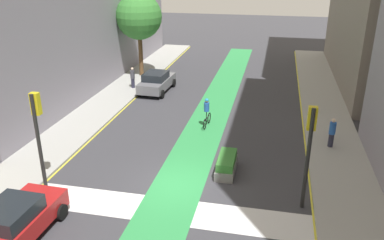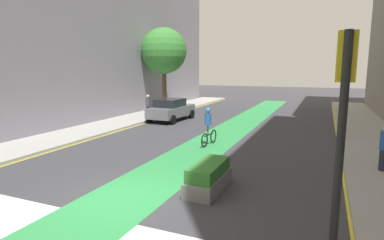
{
  "view_description": "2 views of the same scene",
  "coord_description": "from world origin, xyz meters",
  "px_view_note": "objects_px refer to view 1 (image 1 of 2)",
  "views": [
    {
      "loc": [
        4.0,
        -15.12,
        9.59
      ],
      "look_at": [
        -0.18,
        4.24,
        1.5
      ],
      "focal_mm": 37.07,
      "sensor_mm": 36.0,
      "label": 1
    },
    {
      "loc": [
        5.2,
        -7.05,
        3.68
      ],
      "look_at": [
        -0.3,
        6.0,
        1.37
      ],
      "focal_mm": 29.49,
      "sensor_mm": 36.0,
      "label": 2
    }
  ],
  "objects_px": {
    "traffic_signal_near_right": "(310,139)",
    "pedestrian_sidewalk_right_a": "(332,132)",
    "car_grey_left_far": "(157,82)",
    "pedestrian_sidewalk_left_a": "(133,77)",
    "traffic_signal_near_left": "(38,124)",
    "cyclist_in_lane": "(207,112)",
    "median_planter": "(227,164)",
    "car_red_left_near": "(15,222)",
    "street_tree_near": "(139,17)"
  },
  "relations": [
    {
      "from": "traffic_signal_near_right",
      "to": "pedestrian_sidewalk_right_a",
      "type": "height_order",
      "value": "traffic_signal_near_right"
    },
    {
      "from": "traffic_signal_near_right",
      "to": "car_grey_left_far",
      "type": "distance_m",
      "value": 17.14
    },
    {
      "from": "car_grey_left_far",
      "to": "pedestrian_sidewalk_left_a",
      "type": "height_order",
      "value": "pedestrian_sidewalk_left_a"
    },
    {
      "from": "traffic_signal_near_left",
      "to": "pedestrian_sidewalk_right_a",
      "type": "bearing_deg",
      "value": 28.3
    },
    {
      "from": "traffic_signal_near_right",
      "to": "traffic_signal_near_left",
      "type": "xyz_separation_m",
      "value": [
        -11.1,
        -1.09,
        0.08
      ]
    },
    {
      "from": "traffic_signal_near_right",
      "to": "car_grey_left_far",
      "type": "bearing_deg",
      "value": 127.77
    },
    {
      "from": "cyclist_in_lane",
      "to": "median_planter",
      "type": "distance_m",
      "value": 5.67
    },
    {
      "from": "car_red_left_near",
      "to": "street_tree_near",
      "type": "relative_size",
      "value": 0.61
    },
    {
      "from": "median_planter",
      "to": "street_tree_near",
      "type": "bearing_deg",
      "value": 122.09
    },
    {
      "from": "car_grey_left_far",
      "to": "pedestrian_sidewalk_left_a",
      "type": "xyz_separation_m",
      "value": [
        -1.98,
        0.14,
        0.17
      ]
    },
    {
      "from": "pedestrian_sidewalk_right_a",
      "to": "street_tree_near",
      "type": "relative_size",
      "value": 0.23
    },
    {
      "from": "cyclist_in_lane",
      "to": "pedestrian_sidewalk_right_a",
      "type": "bearing_deg",
      "value": -12.88
    },
    {
      "from": "median_planter",
      "to": "traffic_signal_near_left",
      "type": "bearing_deg",
      "value": -157.2
    },
    {
      "from": "median_planter",
      "to": "pedestrian_sidewalk_right_a",
      "type": "bearing_deg",
      "value": 35.49
    },
    {
      "from": "cyclist_in_lane",
      "to": "pedestrian_sidewalk_left_a",
      "type": "relative_size",
      "value": 1.14
    },
    {
      "from": "traffic_signal_near_right",
      "to": "car_red_left_near",
      "type": "bearing_deg",
      "value": -156.54
    },
    {
      "from": "pedestrian_sidewalk_right_a",
      "to": "traffic_signal_near_right",
      "type": "bearing_deg",
      "value": -106.3
    },
    {
      "from": "traffic_signal_near_left",
      "to": "cyclist_in_lane",
      "type": "relative_size",
      "value": 2.43
    },
    {
      "from": "car_red_left_near",
      "to": "pedestrian_sidewalk_right_a",
      "type": "distance_m",
      "value": 15.78
    },
    {
      "from": "street_tree_near",
      "to": "pedestrian_sidewalk_left_a",
      "type": "bearing_deg",
      "value": -81.5
    },
    {
      "from": "cyclist_in_lane",
      "to": "median_planter",
      "type": "height_order",
      "value": "cyclist_in_lane"
    },
    {
      "from": "pedestrian_sidewalk_right_a",
      "to": "median_planter",
      "type": "distance_m",
      "value": 6.37
    },
    {
      "from": "pedestrian_sidewalk_right_a",
      "to": "street_tree_near",
      "type": "distance_m",
      "value": 19.02
    },
    {
      "from": "traffic_signal_near_right",
      "to": "street_tree_near",
      "type": "bearing_deg",
      "value": 126.9
    },
    {
      "from": "traffic_signal_near_right",
      "to": "cyclist_in_lane",
      "type": "relative_size",
      "value": 2.36
    },
    {
      "from": "cyclist_in_lane",
      "to": "traffic_signal_near_right",
      "type": "bearing_deg",
      "value": -54.02
    },
    {
      "from": "traffic_signal_near_right",
      "to": "pedestrian_sidewalk_right_a",
      "type": "bearing_deg",
      "value": 73.7
    },
    {
      "from": "car_red_left_near",
      "to": "traffic_signal_near_right",
      "type": "bearing_deg",
      "value": 23.46
    },
    {
      "from": "cyclist_in_lane",
      "to": "pedestrian_sidewalk_right_a",
      "type": "relative_size",
      "value": 1.14
    },
    {
      "from": "traffic_signal_near_right",
      "to": "car_grey_left_far",
      "type": "xyz_separation_m",
      "value": [
        -10.41,
        13.43,
        -2.26
      ]
    },
    {
      "from": "cyclist_in_lane",
      "to": "street_tree_near",
      "type": "xyz_separation_m",
      "value": [
        -7.54,
        9.8,
        4.15
      ]
    },
    {
      "from": "car_red_left_near",
      "to": "pedestrian_sidewalk_right_a",
      "type": "relative_size",
      "value": 2.62
    },
    {
      "from": "traffic_signal_near_left",
      "to": "cyclist_in_lane",
      "type": "distance_m",
      "value": 10.48
    },
    {
      "from": "pedestrian_sidewalk_right_a",
      "to": "pedestrian_sidewalk_left_a",
      "type": "bearing_deg",
      "value": 151.15
    },
    {
      "from": "pedestrian_sidewalk_right_a",
      "to": "street_tree_near",
      "type": "height_order",
      "value": "street_tree_near"
    },
    {
      "from": "car_grey_left_far",
      "to": "pedestrian_sidewalk_right_a",
      "type": "height_order",
      "value": "pedestrian_sidewalk_right_a"
    },
    {
      "from": "street_tree_near",
      "to": "traffic_signal_near_right",
      "type": "bearing_deg",
      "value": -53.1
    },
    {
      "from": "traffic_signal_near_right",
      "to": "median_planter",
      "type": "height_order",
      "value": "traffic_signal_near_right"
    },
    {
      "from": "cyclist_in_lane",
      "to": "pedestrian_sidewalk_left_a",
      "type": "distance_m",
      "value": 9.3
    },
    {
      "from": "pedestrian_sidewalk_left_a",
      "to": "traffic_signal_near_left",
      "type": "bearing_deg",
      "value": -84.99
    },
    {
      "from": "traffic_signal_near_left",
      "to": "pedestrian_sidewalk_left_a",
      "type": "bearing_deg",
      "value": 95.01
    },
    {
      "from": "traffic_signal_near_right",
      "to": "street_tree_near",
      "type": "relative_size",
      "value": 0.63
    },
    {
      "from": "traffic_signal_near_left",
      "to": "street_tree_near",
      "type": "distance_m",
      "value": 18.51
    },
    {
      "from": "car_grey_left_far",
      "to": "pedestrian_sidewalk_left_a",
      "type": "bearing_deg",
      "value": 176.08
    },
    {
      "from": "pedestrian_sidewalk_left_a",
      "to": "street_tree_near",
      "type": "bearing_deg",
      "value": 98.5
    },
    {
      "from": "pedestrian_sidewalk_right_a",
      "to": "traffic_signal_near_left",
      "type": "bearing_deg",
      "value": -151.7
    },
    {
      "from": "cyclist_in_lane",
      "to": "street_tree_near",
      "type": "distance_m",
      "value": 13.04
    },
    {
      "from": "car_grey_left_far",
      "to": "car_red_left_near",
      "type": "xyz_separation_m",
      "value": [
        0.13,
        -17.89,
        0.0
      ]
    },
    {
      "from": "traffic_signal_near_right",
      "to": "car_grey_left_far",
      "type": "height_order",
      "value": "traffic_signal_near_right"
    },
    {
      "from": "car_grey_left_far",
      "to": "pedestrian_sidewalk_right_a",
      "type": "relative_size",
      "value": 2.63
    }
  ]
}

